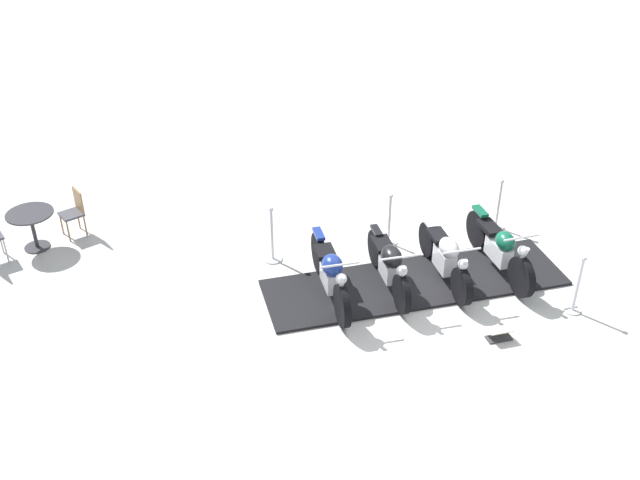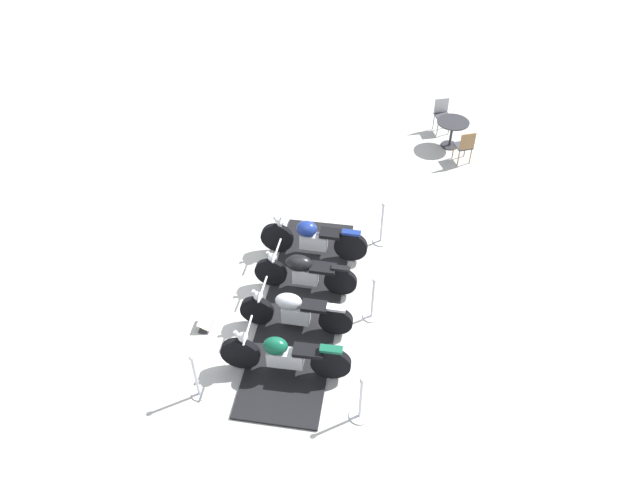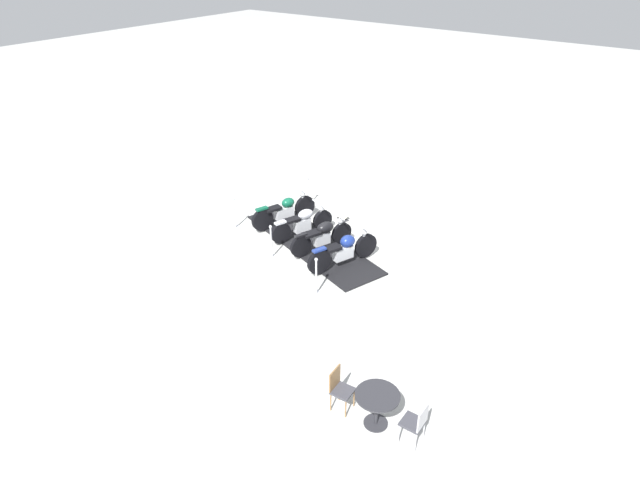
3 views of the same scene
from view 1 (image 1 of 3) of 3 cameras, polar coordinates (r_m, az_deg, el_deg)
ground_plane at (r=13.07m, az=7.39°, el=-3.39°), size 80.00×80.00×0.00m
display_platform at (r=13.05m, az=7.39°, el=-3.30°), size 5.53×3.07×0.05m
motorcycle_navy at (r=12.30m, az=0.82°, el=-2.59°), size 0.96×2.25×1.05m
motorcycle_black at (r=12.57m, az=5.40°, el=-1.87°), size 0.93×2.03×0.98m
motorcycle_chrome at (r=12.95m, az=9.73°, el=-1.28°), size 0.93×2.11×0.96m
motorcycle_forest at (r=13.38m, az=13.81°, el=-0.61°), size 0.90×2.29×1.05m
stanchion_left_rear at (r=14.85m, az=13.64°, el=2.04°), size 0.36×0.36×1.07m
stanchion_left_mid at (r=13.98m, az=5.38°, el=0.94°), size 0.34×0.34×1.07m
stanchion_right_rear at (r=12.81m, az=19.32°, el=-3.81°), size 0.28×0.28×1.09m
stanchion_left_front at (r=13.45m, az=-3.73°, el=-0.31°), size 0.35×0.35×1.11m
info_placard at (r=12.06m, az=13.76°, el=-7.22°), size 0.44×0.34×0.20m
cafe_table at (r=14.67m, az=-21.54°, el=1.36°), size 0.87×0.87×0.76m
cafe_chair_near_table at (r=14.88m, az=-18.56°, el=2.24°), size 0.43×0.43×0.93m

